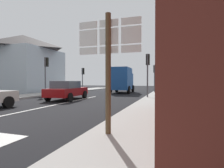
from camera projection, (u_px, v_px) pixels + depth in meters
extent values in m
plane|color=black|center=(86.00, 98.00, 15.23)|extent=(80.00, 80.00, 0.00)
cube|color=#9E9B96|center=(158.00, 103.00, 11.47)|extent=(2.72, 44.00, 0.14)
cube|color=#9E9B96|center=(10.00, 98.00, 15.17)|extent=(2.72, 44.00, 0.14)
cube|color=silver|center=(58.00, 104.00, 11.42)|extent=(0.16, 12.00, 0.01)
cube|color=silver|center=(23.00, 71.00, 24.13)|extent=(8.19, 7.47, 5.54)
pyramid|color=#383333|center=(23.00, 43.00, 24.06)|extent=(8.60, 7.84, 2.05)
cube|color=silver|center=(45.00, 88.00, 28.30)|extent=(4.91, 1.20, 0.70)
cylinder|color=black|center=(8.00, 102.00, 9.87)|extent=(0.22, 0.64, 0.64)
cube|color=maroon|center=(68.00, 92.00, 14.30)|extent=(2.05, 4.32, 0.60)
cube|color=#47515B|center=(66.00, 85.00, 14.05)|extent=(1.70, 2.21, 0.55)
cylinder|color=black|center=(66.00, 94.00, 15.83)|extent=(0.27, 0.65, 0.64)
cylinder|color=black|center=(84.00, 94.00, 15.41)|extent=(0.27, 0.65, 0.64)
cylinder|color=black|center=(48.00, 97.00, 13.21)|extent=(0.27, 0.65, 0.64)
cylinder|color=black|center=(70.00, 97.00, 12.79)|extent=(0.27, 0.65, 0.64)
cube|color=#19478C|center=(121.00, 79.00, 21.75)|extent=(2.41, 3.82, 2.60)
cube|color=#19478C|center=(125.00, 81.00, 24.18)|extent=(2.16, 1.42, 2.00)
cube|color=#47515B|center=(125.00, 75.00, 24.21)|extent=(1.76, 0.20, 0.70)
cylinder|color=black|center=(117.00, 88.00, 24.43)|extent=(0.33, 0.91, 0.90)
cylinder|color=black|center=(133.00, 89.00, 23.87)|extent=(0.33, 0.91, 0.90)
cylinder|color=black|center=(110.00, 90.00, 21.14)|extent=(0.33, 0.91, 0.90)
cylinder|color=black|center=(129.00, 90.00, 20.58)|extent=(0.33, 0.91, 0.90)
cylinder|color=brown|center=(108.00, 76.00, 4.61)|extent=(0.14, 0.14, 3.20)
cube|color=white|center=(88.00, 25.00, 4.81)|extent=(0.50, 0.03, 0.18)
cube|color=black|center=(88.00, 26.00, 4.83)|extent=(0.43, 0.01, 0.13)
cube|color=white|center=(88.00, 38.00, 4.81)|extent=(0.50, 0.03, 0.42)
cube|color=black|center=(88.00, 38.00, 4.83)|extent=(0.43, 0.01, 0.32)
cube|color=white|center=(88.00, 51.00, 4.82)|extent=(0.50, 0.03, 0.18)
cube|color=black|center=(89.00, 51.00, 4.84)|extent=(0.43, 0.01, 0.13)
cube|color=white|center=(109.00, 23.00, 4.63)|extent=(0.50, 0.03, 0.18)
cube|color=black|center=(109.00, 23.00, 4.65)|extent=(0.43, 0.01, 0.13)
cube|color=white|center=(109.00, 37.00, 4.63)|extent=(0.50, 0.03, 0.42)
cube|color=black|center=(109.00, 37.00, 4.65)|extent=(0.43, 0.01, 0.32)
cube|color=white|center=(109.00, 50.00, 4.64)|extent=(0.50, 0.03, 0.18)
cube|color=black|center=(109.00, 50.00, 4.66)|extent=(0.43, 0.01, 0.13)
cube|color=white|center=(131.00, 21.00, 4.45)|extent=(0.50, 0.03, 0.18)
cube|color=black|center=(131.00, 21.00, 4.47)|extent=(0.43, 0.01, 0.13)
cube|color=white|center=(131.00, 35.00, 4.46)|extent=(0.50, 0.03, 0.42)
cube|color=black|center=(131.00, 35.00, 4.47)|extent=(0.43, 0.01, 0.32)
cube|color=white|center=(131.00, 49.00, 4.46)|extent=(0.50, 0.03, 0.18)
cube|color=black|center=(131.00, 49.00, 4.48)|extent=(0.43, 0.01, 0.13)
cylinder|color=#47474C|center=(82.00, 80.00, 25.25)|extent=(0.12, 0.12, 3.28)
cube|color=black|center=(83.00, 71.00, 25.42)|extent=(0.30, 0.28, 0.90)
sphere|color=#360303|center=(83.00, 69.00, 25.55)|extent=(0.18, 0.18, 0.18)
sphere|color=orange|center=(84.00, 71.00, 25.56)|extent=(0.18, 0.18, 0.18)
sphere|color=black|center=(84.00, 73.00, 25.56)|extent=(0.18, 0.18, 0.18)
cylinder|color=#47474C|center=(45.00, 77.00, 17.76)|extent=(0.12, 0.12, 3.80)
cube|color=black|center=(46.00, 62.00, 17.93)|extent=(0.30, 0.28, 0.90)
sphere|color=#360303|center=(47.00, 59.00, 18.06)|extent=(0.18, 0.18, 0.18)
sphere|color=orange|center=(47.00, 62.00, 18.06)|extent=(0.18, 0.18, 0.18)
sphere|color=black|center=(47.00, 65.00, 18.07)|extent=(0.18, 0.18, 0.18)
cylinder|color=#47474C|center=(155.00, 79.00, 21.48)|extent=(0.12, 0.12, 3.37)
cube|color=black|center=(155.00, 69.00, 21.65)|extent=(0.30, 0.28, 0.90)
sphere|color=#360303|center=(155.00, 67.00, 21.78)|extent=(0.18, 0.18, 0.18)
sphere|color=orange|center=(155.00, 69.00, 21.79)|extent=(0.18, 0.18, 0.18)
sphere|color=black|center=(155.00, 71.00, 21.79)|extent=(0.18, 0.18, 0.18)
cylinder|color=#47474C|center=(147.00, 76.00, 14.89)|extent=(0.12, 0.12, 3.70)
cube|color=black|center=(148.00, 60.00, 15.05)|extent=(0.30, 0.28, 0.90)
sphere|color=#360303|center=(148.00, 57.00, 15.18)|extent=(0.18, 0.18, 0.18)
sphere|color=orange|center=(148.00, 60.00, 15.19)|extent=(0.18, 0.18, 0.18)
sphere|color=black|center=(148.00, 63.00, 15.19)|extent=(0.18, 0.18, 0.18)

